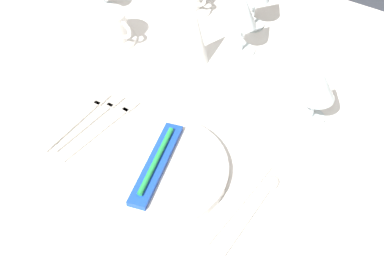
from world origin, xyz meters
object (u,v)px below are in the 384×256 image
at_px(coffee_cup_left, 111,26).
at_px(napkin_folded, 195,36).
at_px(dinner_plate, 157,168).
at_px(fork_salad, 81,118).
at_px(toothbrush_package, 157,163).
at_px(dinner_knife, 237,204).
at_px(fork_inner, 93,119).
at_px(fork_outer, 105,126).
at_px(wine_glass_far, 244,16).
at_px(wine_glass_centre, 318,86).
at_px(spoon_soup, 256,204).

bearing_deg(coffee_cup_left, napkin_folded, 13.13).
xyz_separation_m(dinner_plate, fork_salad, (-0.23, 0.02, -0.01)).
height_order(toothbrush_package, dinner_knife, toothbrush_package).
bearing_deg(fork_inner, fork_outer, -1.76).
bearing_deg(toothbrush_package, dinner_knife, 6.66).
height_order(dinner_knife, coffee_cup_left, coffee_cup_left).
relative_size(toothbrush_package, fork_outer, 0.96).
distance_m(fork_inner, wine_glass_far, 0.43).
height_order(fork_salad, wine_glass_centre, wine_glass_centre).
bearing_deg(dinner_knife, wine_glass_centre, 86.91).
bearing_deg(wine_glass_far, fork_inner, -109.26).
distance_m(dinner_plate, wine_glass_centre, 0.37).
height_order(fork_salad, napkin_folded, napkin_folded).
relative_size(wine_glass_centre, wine_glass_far, 0.88).
bearing_deg(fork_salad, wine_glass_far, 68.23).
bearing_deg(fork_outer, fork_salad, -170.34).
distance_m(fork_inner, fork_salad, 0.03).
xyz_separation_m(fork_outer, fork_inner, (-0.04, 0.00, -0.00)).
xyz_separation_m(fork_inner, dinner_knife, (0.37, -0.01, 0.00)).
bearing_deg(toothbrush_package, fork_inner, 170.43).
height_order(fork_outer, dinner_knife, same).
relative_size(spoon_soup, wine_glass_centre, 1.59).
xyz_separation_m(spoon_soup, wine_glass_centre, (-0.01, 0.27, 0.09)).
xyz_separation_m(fork_salad, coffee_cup_left, (-0.13, 0.26, 0.04)).
height_order(dinner_knife, napkin_folded, napkin_folded).
bearing_deg(fork_inner, wine_glass_centre, 35.24).
distance_m(fork_inner, spoon_soup, 0.40).
relative_size(dinner_knife, spoon_soup, 1.02).
bearing_deg(toothbrush_package, dinner_plate, 0.00).
height_order(dinner_plate, spoon_soup, dinner_plate).
bearing_deg(fork_outer, spoon_soup, 1.03).
height_order(fork_inner, spoon_soup, spoon_soup).
distance_m(fork_outer, spoon_soup, 0.36).
bearing_deg(fork_inner, dinner_knife, -2.20).
distance_m(dinner_knife, napkin_folded, 0.44).
relative_size(toothbrush_package, fork_inner, 1.05).
distance_m(spoon_soup, wine_glass_centre, 0.28).
height_order(toothbrush_package, fork_salad, toothbrush_package).
height_order(dinner_knife, spoon_soup, spoon_soup).
height_order(toothbrush_package, coffee_cup_left, coffee_cup_left).
height_order(dinner_plate, wine_glass_far, wine_glass_far).
bearing_deg(napkin_folded, wine_glass_centre, -4.65).
height_order(fork_salad, coffee_cup_left, coffee_cup_left).
distance_m(fork_outer, dinner_knife, 0.33).
bearing_deg(wine_glass_centre, wine_glass_far, 153.56).
distance_m(fork_inner, coffee_cup_left, 0.30).
relative_size(dinner_knife, wine_glass_far, 1.41).
relative_size(toothbrush_package, dinner_knife, 0.98).
bearing_deg(napkin_folded, fork_outer, -95.33).
height_order(fork_outer, wine_glass_centre, wine_glass_centre).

